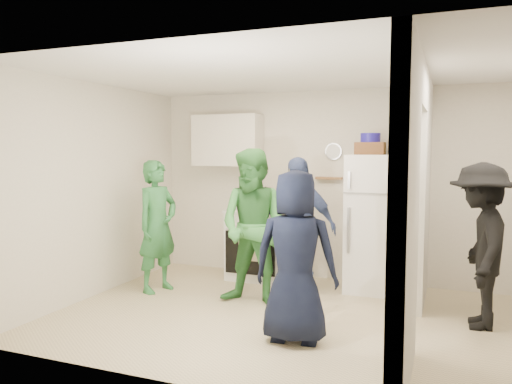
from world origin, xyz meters
TOP-DOWN VIEW (x-y plane):
  - floor at (0.00, 0.00)m, footprint 4.80×4.80m
  - wall_back at (0.00, 1.70)m, footprint 4.80×0.00m
  - wall_front at (0.00, -1.70)m, footprint 4.80×0.00m
  - wall_left at (-2.40, 0.00)m, footprint 0.00×3.40m
  - ceiling at (0.00, 0.00)m, footprint 4.80×4.80m
  - partition_pier_back at (1.20, 1.10)m, footprint 0.12×1.20m
  - partition_pier_front at (1.20, -1.10)m, footprint 0.12×1.20m
  - partition_header at (1.20, 0.00)m, footprint 0.12×1.00m
  - stove at (-0.87, 1.37)m, footprint 0.78×0.65m
  - upper_cabinet at (-1.40, 1.52)m, footprint 0.95×0.34m
  - fridge at (0.67, 1.34)m, footprint 0.68×0.67m
  - wicker_basket at (0.57, 1.39)m, footprint 0.35×0.25m
  - blue_bowl at (0.57, 1.39)m, footprint 0.24×0.24m
  - yellow_cup_stack_top at (0.89, 1.24)m, footprint 0.09×0.09m
  - wall_clock at (0.05, 1.68)m, footprint 0.22×0.02m
  - spice_shelf at (0.00, 1.65)m, footprint 0.35×0.08m
  - yellow_cup_stack_stove at (-0.99, 1.15)m, footprint 0.09×0.09m
  - red_cup at (-0.65, 1.17)m, footprint 0.09×0.09m
  - person_green_left at (-1.81, 0.36)m, footprint 0.52×0.66m
  - person_green_center at (-0.50, 0.29)m, footprint 0.86×0.68m
  - person_denim at (-0.17, 0.79)m, footprint 1.00×0.52m
  - person_navy at (0.23, -0.58)m, footprint 0.80×0.56m
  - person_nook at (1.78, 0.43)m, footprint 0.63×1.05m
  - bottle_a at (-1.15, 1.48)m, footprint 0.07×0.07m
  - bottle_b at (-1.04, 1.29)m, footprint 0.07×0.07m
  - bottle_c at (-0.96, 1.51)m, footprint 0.07×0.07m
  - bottle_d at (-0.86, 1.32)m, footprint 0.07×0.07m
  - bottle_e at (-0.76, 1.53)m, footprint 0.08×0.08m
  - bottle_f at (-0.70, 1.38)m, footprint 0.07×0.07m
  - bottle_g at (-0.60, 1.49)m, footprint 0.07×0.07m
  - bottle_h at (-1.17, 1.27)m, footprint 0.06×0.06m
  - bottle_i at (-0.81, 1.46)m, footprint 0.07×0.07m
  - bottle_j at (-0.57, 1.26)m, footprint 0.08×0.08m
  - bottle_k at (-1.10, 1.43)m, footprint 0.06×0.06m

SIDE VIEW (x-z plane):
  - floor at x=0.00m, z-range 0.00..0.00m
  - stove at x=-0.87m, z-range 0.00..0.93m
  - person_navy at x=0.23m, z-range 0.00..1.55m
  - person_green_left at x=-1.81m, z-range 0.00..1.60m
  - person_nook at x=1.78m, z-range 0.00..1.60m
  - person_denim at x=-0.17m, z-range 0.00..1.64m
  - fridge at x=0.67m, z-range 0.00..1.66m
  - person_green_center at x=-0.50m, z-range 0.00..1.74m
  - red_cup at x=-0.65m, z-range 0.93..1.05m
  - bottle_j at x=-0.57m, z-range 0.93..1.18m
  - bottle_c at x=-0.96m, z-range 0.93..1.18m
  - yellow_cup_stack_stove at x=-0.99m, z-range 0.93..1.18m
  - bottle_e at x=-0.76m, z-range 0.93..1.20m
  - bottle_f at x=-0.70m, z-range 0.93..1.21m
  - bottle_h at x=-1.17m, z-range 0.93..1.22m
  - bottle_b at x=-1.04m, z-range 0.93..1.22m
  - bottle_i at x=-0.81m, z-range 0.93..1.23m
  - bottle_d at x=-0.86m, z-range 0.93..1.24m
  - bottle_k at x=-1.10m, z-range 0.93..1.24m
  - bottle_a at x=-1.15m, z-range 0.93..1.25m
  - bottle_g at x=-0.60m, z-range 0.93..1.26m
  - wall_back at x=0.00m, z-range -1.15..3.65m
  - wall_front at x=0.00m, z-range -1.15..3.65m
  - wall_left at x=-2.40m, z-range -0.45..2.95m
  - partition_pier_back at x=1.20m, z-range 0.00..2.50m
  - partition_pier_front at x=1.20m, z-range 0.00..2.50m
  - spice_shelf at x=0.00m, z-range 1.34..1.36m
  - wall_clock at x=0.05m, z-range 1.59..1.81m
  - wicker_basket at x=0.57m, z-range 1.66..1.81m
  - yellow_cup_stack_top at x=0.89m, z-range 1.66..1.91m
  - upper_cabinet at x=-1.40m, z-range 1.50..2.20m
  - blue_bowl at x=0.57m, z-range 1.81..1.92m
  - partition_header at x=1.20m, z-range 2.10..2.50m
  - ceiling at x=0.00m, z-range 2.50..2.50m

